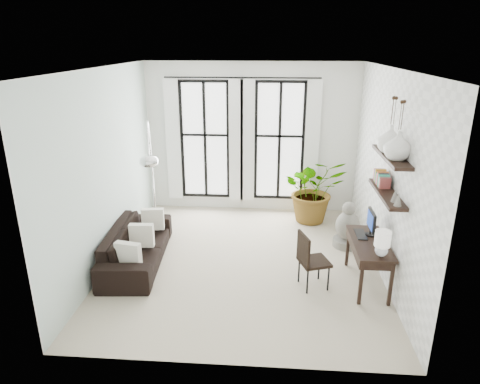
# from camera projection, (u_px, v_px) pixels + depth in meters

# --- Properties ---
(floor) EXTENTS (5.00, 5.00, 0.00)m
(floor) POSITION_uv_depth(u_px,v_px,m) (243.00, 261.00, 7.34)
(floor) COLOR #BBAE94
(floor) RESTS_ON ground
(ceiling) EXTENTS (5.00, 5.00, 0.00)m
(ceiling) POSITION_uv_depth(u_px,v_px,m) (244.00, 68.00, 6.28)
(ceiling) COLOR white
(ceiling) RESTS_ON wall_back
(wall_left) EXTENTS (0.00, 5.00, 5.00)m
(wall_left) POSITION_uv_depth(u_px,v_px,m) (106.00, 169.00, 6.97)
(wall_left) COLOR silver
(wall_left) RESTS_ON floor
(wall_right) EXTENTS (0.00, 5.00, 5.00)m
(wall_right) POSITION_uv_depth(u_px,v_px,m) (388.00, 175.00, 6.65)
(wall_right) COLOR white
(wall_right) RESTS_ON floor
(wall_back) EXTENTS (4.50, 0.00, 4.50)m
(wall_back) POSITION_uv_depth(u_px,v_px,m) (251.00, 139.00, 9.16)
(wall_back) COLOR white
(wall_back) RESTS_ON floor
(windows) EXTENTS (3.26, 0.13, 2.65)m
(windows) POSITION_uv_depth(u_px,v_px,m) (242.00, 141.00, 9.12)
(windows) COLOR white
(windows) RESTS_ON wall_back
(wall_shelves) EXTENTS (0.25, 1.30, 0.60)m
(wall_shelves) POSITION_uv_depth(u_px,v_px,m) (388.00, 178.00, 6.11)
(wall_shelves) COLOR black
(wall_shelves) RESTS_ON wall_right
(sofa) EXTENTS (1.00, 2.22, 0.63)m
(sofa) POSITION_uv_depth(u_px,v_px,m) (137.00, 245.00, 7.23)
(sofa) COLOR black
(sofa) RESTS_ON floor
(throw_pillows) EXTENTS (0.40, 1.52, 0.40)m
(throw_pillows) POSITION_uv_depth(u_px,v_px,m) (142.00, 235.00, 7.16)
(throw_pillows) COLOR beige
(throw_pillows) RESTS_ON sofa
(plant) EXTENTS (1.38, 1.24, 1.38)m
(plant) POSITION_uv_depth(u_px,v_px,m) (314.00, 190.00, 8.80)
(plant) COLOR #2D7228
(plant) RESTS_ON floor
(desk) EXTENTS (0.52, 1.23, 1.12)m
(desk) POSITION_uv_depth(u_px,v_px,m) (370.00, 245.00, 6.38)
(desk) COLOR black
(desk) RESTS_ON floor
(desk_chair) EXTENTS (0.54, 0.54, 0.89)m
(desk_chair) POSITION_uv_depth(u_px,v_px,m) (309.00, 257.00, 6.42)
(desk_chair) COLOR black
(desk_chair) RESTS_ON floor
(arc_lamp) EXTENTS (0.73, 1.84, 2.30)m
(arc_lamp) POSITION_uv_depth(u_px,v_px,m) (150.00, 149.00, 7.49)
(arc_lamp) COLOR silver
(arc_lamp) RESTS_ON floor
(buddha) EXTENTS (0.48, 0.48, 0.87)m
(buddha) POSITION_uv_depth(u_px,v_px,m) (347.00, 228.00, 7.78)
(buddha) COLOR gray
(buddha) RESTS_ON floor
(vase_a) EXTENTS (0.37, 0.37, 0.38)m
(vase_a) POSITION_uv_depth(u_px,v_px,m) (398.00, 146.00, 5.66)
(vase_a) COLOR white
(vase_a) RESTS_ON shelf_upper
(vase_b) EXTENTS (0.37, 0.37, 0.38)m
(vase_b) POSITION_uv_depth(u_px,v_px,m) (390.00, 139.00, 6.04)
(vase_b) COLOR white
(vase_b) RESTS_ON shelf_upper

